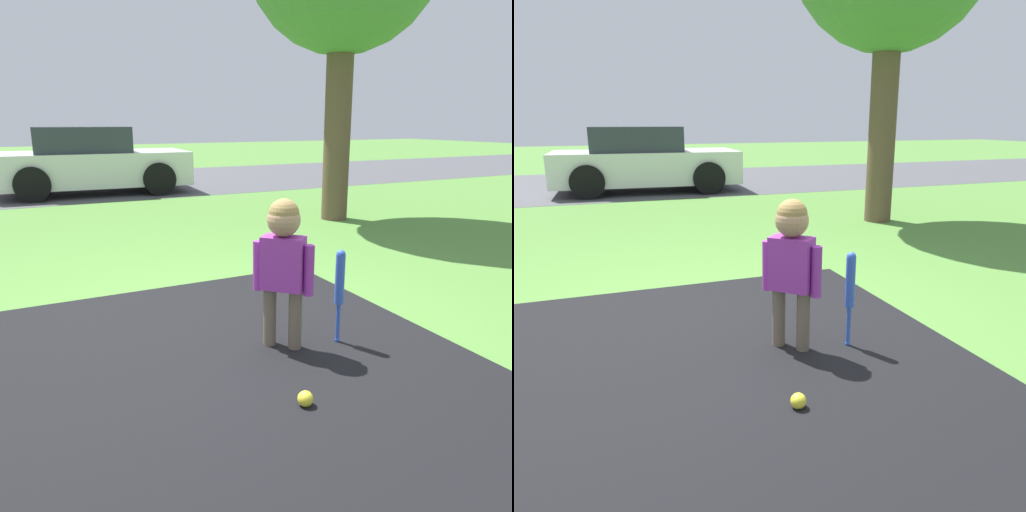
# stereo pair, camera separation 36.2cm
# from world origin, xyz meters

# --- Properties ---
(ground_plane) EXTENTS (60.00, 60.00, 0.00)m
(ground_plane) POSITION_xyz_m (0.00, 0.00, 0.00)
(ground_plane) COLOR #518438
(street_strip) EXTENTS (40.00, 6.00, 0.01)m
(street_strip) POSITION_xyz_m (0.00, 9.31, 0.00)
(street_strip) COLOR #4C4C51
(street_strip) RESTS_ON ground
(child) EXTENTS (0.31, 0.32, 1.02)m
(child) POSITION_xyz_m (0.33, -0.57, 0.66)
(child) COLOR #6B5B4C
(child) RESTS_ON ground
(baseball_bat) EXTENTS (0.06, 0.06, 0.67)m
(baseball_bat) POSITION_xyz_m (0.71, -0.68, 0.43)
(baseball_bat) COLOR blue
(baseball_bat) RESTS_ON ground
(sports_ball) EXTENTS (0.09, 0.09, 0.09)m
(sports_ball) POSITION_xyz_m (0.08, -1.27, 0.04)
(sports_ball) COLOR yellow
(sports_ball) RESTS_ON ground
(parked_car) EXTENTS (3.96, 2.16, 1.37)m
(parked_car) POSITION_xyz_m (0.38, 7.77, 0.65)
(parked_car) COLOR silver
(parked_car) RESTS_ON ground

